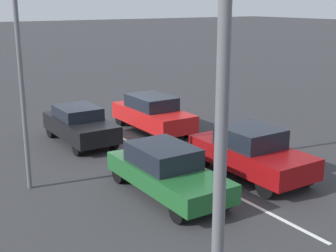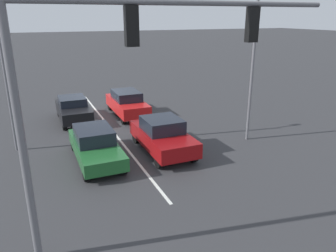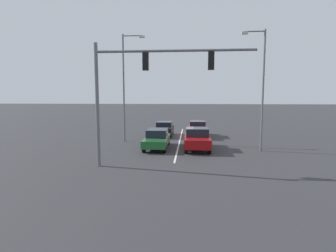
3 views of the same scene
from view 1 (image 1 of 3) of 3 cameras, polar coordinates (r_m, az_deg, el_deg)
ground_plane at (r=19.97m, az=-6.22°, el=-1.18°), size 240.00×240.00×0.00m
lane_stripe_left_divider at (r=17.87m, az=-2.59°, el=-3.03°), size 0.12×16.97×0.01m
car_darkgreen_midlane_front at (r=13.71m, az=-0.20°, el=-5.43°), size 1.73×4.44×1.46m
car_maroon_leftlane_front at (r=15.31m, az=10.05°, el=-3.16°), size 1.87×4.29×1.62m
car_black_midlane_second at (r=19.03m, az=-10.69°, el=0.18°), size 1.71×4.01×1.45m
car_red_leftlane_second at (r=20.38m, az=-1.92°, el=1.56°), size 1.73×4.43×1.57m
traffic_signal_gantry at (r=8.58m, az=19.80°, el=10.23°), size 8.72×0.37×6.89m
street_lamp_right_shoulder at (r=14.03m, az=-17.35°, el=13.26°), size 1.94×0.24×9.26m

